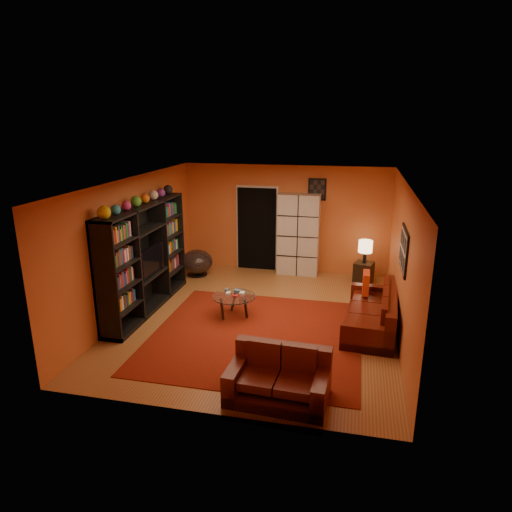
% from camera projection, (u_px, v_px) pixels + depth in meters
% --- Properties ---
extents(floor, '(6.00, 6.00, 0.00)m').
position_uv_depth(floor, '(259.00, 318.00, 8.69)').
color(floor, brown).
rests_on(floor, ground).
extents(ceiling, '(6.00, 6.00, 0.00)m').
position_uv_depth(ceiling, '(259.00, 182.00, 7.94)').
color(ceiling, white).
rests_on(ceiling, wall_back).
extents(wall_back, '(6.00, 0.00, 6.00)m').
position_uv_depth(wall_back, '(285.00, 219.00, 11.12)').
color(wall_back, '#C75D2B').
rests_on(wall_back, floor).
extents(wall_front, '(6.00, 0.00, 6.00)m').
position_uv_depth(wall_front, '(207.00, 322.00, 5.51)').
color(wall_front, '#C75D2B').
rests_on(wall_front, floor).
extents(wall_left, '(0.00, 6.00, 6.00)m').
position_uv_depth(wall_left, '(133.00, 245.00, 8.83)').
color(wall_left, '#C75D2B').
rests_on(wall_left, floor).
extents(wall_right, '(0.00, 6.00, 6.00)m').
position_uv_depth(wall_right, '(402.00, 262.00, 7.79)').
color(wall_right, '#C75D2B').
rests_on(wall_right, floor).
extents(rug, '(3.60, 3.60, 0.01)m').
position_uv_depth(rug, '(256.00, 335.00, 8.02)').
color(rug, '#60140A').
rests_on(rug, floor).
extents(doorway, '(0.95, 0.10, 2.04)m').
position_uv_depth(doorway, '(257.00, 229.00, 11.31)').
color(doorway, black).
rests_on(doorway, floor).
extents(wall_art_right, '(0.03, 1.00, 0.70)m').
position_uv_depth(wall_art_right, '(404.00, 250.00, 7.43)').
color(wall_art_right, black).
rests_on(wall_art_right, wall_right).
extents(wall_art_back, '(0.42, 0.03, 0.52)m').
position_uv_depth(wall_art_back, '(317.00, 189.00, 10.72)').
color(wall_art_back, black).
rests_on(wall_art_back, wall_back).
extents(entertainment_unit, '(0.45, 3.00, 2.10)m').
position_uv_depth(entertainment_unit, '(145.00, 258.00, 8.86)').
color(entertainment_unit, black).
rests_on(entertainment_unit, floor).
extents(tv, '(1.00, 0.13, 0.58)m').
position_uv_depth(tv, '(147.00, 261.00, 8.82)').
color(tv, black).
rests_on(tv, entertainment_unit).
extents(sofa, '(1.01, 2.17, 0.85)m').
position_uv_depth(sofa, '(375.00, 313.00, 8.22)').
color(sofa, '#460F09').
rests_on(sofa, rug).
extents(loveseat, '(1.39, 0.88, 0.85)m').
position_uv_depth(loveseat, '(279.00, 378.00, 6.18)').
color(loveseat, '#460F09').
rests_on(loveseat, rug).
extents(throw_pillow, '(0.12, 0.42, 0.42)m').
position_uv_depth(throw_pillow, '(366.00, 283.00, 8.75)').
color(throw_pillow, red).
rests_on(throw_pillow, sofa).
extents(coffee_table, '(0.83, 0.83, 0.42)m').
position_uv_depth(coffee_table, '(234.00, 298.00, 8.67)').
color(coffee_table, silver).
rests_on(coffee_table, floor).
extents(storage_cabinet, '(0.98, 0.45, 1.95)m').
position_uv_depth(storage_cabinet, '(299.00, 235.00, 10.95)').
color(storage_cabinet, beige).
rests_on(storage_cabinet, floor).
extents(bowl_chair, '(0.77, 0.77, 0.62)m').
position_uv_depth(bowl_chair, '(197.00, 262.00, 11.00)').
color(bowl_chair, black).
rests_on(bowl_chair, floor).
extents(side_table, '(0.50, 0.50, 0.50)m').
position_uv_depth(side_table, '(364.00, 273.00, 10.47)').
color(side_table, black).
rests_on(side_table, floor).
extents(table_lamp, '(0.31, 0.31, 0.52)m').
position_uv_depth(table_lamp, '(365.00, 247.00, 10.29)').
color(table_lamp, black).
rests_on(table_lamp, side_table).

